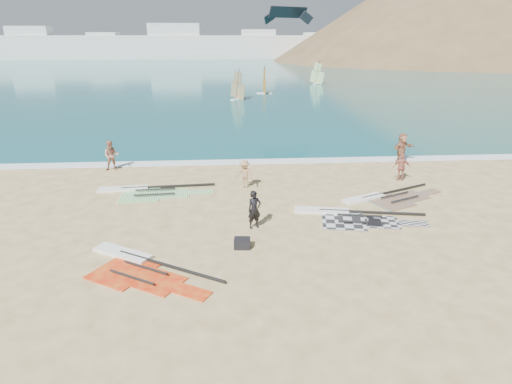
{
  "coord_description": "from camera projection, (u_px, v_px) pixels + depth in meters",
  "views": [
    {
      "loc": [
        -2.56,
        -14.03,
        7.58
      ],
      "look_at": [
        -1.27,
        4.0,
        1.0
      ],
      "focal_mm": 30.0,
      "sensor_mm": 36.0,
      "label": 1
    }
  ],
  "objects": [
    {
      "name": "beachgoer_right",
      "position": [
        402.0,
        148.0,
        26.93
      ],
      "size": [
        1.85,
        1.38,
        1.94
      ],
      "primitive_type": "imported",
      "rotation": [
        0.0,
        0.0,
        0.51
      ],
      "color": "#A06849",
      "rests_on": "ground"
    },
    {
      "name": "rig_green",
      "position": [
        146.0,
        191.0,
        22.12
      ],
      "size": [
        6.1,
        2.47,
        0.2
      ],
      "rotation": [
        0.0,
        0.0,
        0.08
      ],
      "color": "green",
      "rests_on": "ground"
    },
    {
      "name": "person_wetsuit",
      "position": [
        254.0,
        210.0,
        17.75
      ],
      "size": [
        0.7,
        0.59,
        1.64
      ],
      "primitive_type": "imported",
      "rotation": [
        0.0,
        0.0,
        0.39
      ],
      "color": "black",
      "rests_on": "ground"
    },
    {
      "name": "rig_grey",
      "position": [
        348.0,
        216.0,
        19.04
      ],
      "size": [
        5.83,
        2.8,
        0.2
      ],
      "rotation": [
        0.0,
        0.0,
        -0.18
      ],
      "color": "#252527",
      "rests_on": "ground"
    },
    {
      "name": "windsurfer_left",
      "position": [
        238.0,
        90.0,
        54.1
      ],
      "size": [
        2.01,
        1.97,
        3.96
      ],
      "rotation": [
        0.0,
        0.0,
        0.76
      ],
      "color": "white",
      "rests_on": "ground"
    },
    {
      "name": "beachgoer_mid",
      "position": [
        245.0,
        174.0,
        22.51
      ],
      "size": [
        1.14,
        0.95,
        1.53
      ],
      "primitive_type": "imported",
      "rotation": [
        0.0,
        0.0,
        -0.47
      ],
      "color": "#A27B55",
      "rests_on": "ground"
    },
    {
      "name": "kitesurf_kite",
      "position": [
        288.0,
        14.0,
        59.0
      ],
      "size": [
        6.51,
        3.52,
        2.36
      ],
      "rotation": [
        0.0,
        0.0,
        0.45
      ],
      "color": "black",
      "rests_on": "ground"
    },
    {
      "name": "windsurfer_centre",
      "position": [
        264.0,
        85.0,
        59.97
      ],
      "size": [
        2.15,
        2.6,
        3.87
      ],
      "rotation": [
        0.0,
        0.0,
        0.05
      ],
      "color": "white",
      "rests_on": "ground"
    },
    {
      "name": "gear_bag_near",
      "position": [
        242.0,
        243.0,
        16.24
      ],
      "size": [
        0.65,
        0.5,
        0.39
      ],
      "primitive_type": "cube",
      "rotation": [
        0.0,
        0.0,
        -0.09
      ],
      "color": "black",
      "rests_on": "ground"
    },
    {
      "name": "rig_red",
      "position": [
        137.0,
        266.0,
        14.9
      ],
      "size": [
        4.99,
        4.16,
        0.2
      ],
      "rotation": [
        0.0,
        0.0,
        -0.55
      ],
      "color": "red",
      "rests_on": "ground"
    },
    {
      "name": "beachgoer_back",
      "position": [
        402.0,
        167.0,
        23.68
      ],
      "size": [
        0.96,
        0.52,
        1.55
      ],
      "primitive_type": "imported",
      "rotation": [
        0.0,
        0.0,
        2.98
      ],
      "color": "#B56A54",
      "rests_on": "ground"
    },
    {
      "name": "rig_orange",
      "position": [
        387.0,
        198.0,
        21.22
      ],
      "size": [
        5.51,
        3.52,
        0.2
      ],
      "rotation": [
        0.0,
        0.0,
        0.43
      ],
      "color": "#E44501",
      "rests_on": "ground"
    },
    {
      "name": "beachgoer_left",
      "position": [
        111.0,
        156.0,
        25.48
      ],
      "size": [
        0.94,
        0.76,
        1.81
      ],
      "primitive_type": "imported",
      "rotation": [
        0.0,
        0.0,
        0.09
      ],
      "color": "#AC745C",
      "rests_on": "ground"
    },
    {
      "name": "headland_main",
      "position": [
        485.0,
        61.0,
        143.46
      ],
      "size": [
        143.0,
        143.0,
        45.0
      ],
      "primitive_type": "cone",
      "color": "brown",
      "rests_on": "ground"
    },
    {
      "name": "windsurfer_right",
      "position": [
        317.0,
        77.0,
        72.1
      ],
      "size": [
        2.22,
        2.13,
        3.92
      ],
      "rotation": [
        0.0,
        0.0,
        0.98
      ],
      "color": "white",
      "rests_on": "ground"
    },
    {
      "name": "gear_bag_far",
      "position": [
        374.0,
        223.0,
        18.16
      ],
      "size": [
        0.54,
        0.44,
        0.28
      ],
      "primitive_type": "cube",
      "rotation": [
        0.0,
        0.0,
        -0.27
      ],
      "color": "black",
      "rests_on": "ground"
    },
    {
      "name": "sea",
      "position": [
        232.0,
        61.0,
        139.64
      ],
      "size": [
        300.0,
        240.0,
        0.06
      ],
      "primitive_type": "cube",
      "color": "#0C505A",
      "rests_on": "ground"
    },
    {
      "name": "far_town",
      "position": [
        187.0,
        46.0,
        153.92
      ],
      "size": [
        160.0,
        8.0,
        12.0
      ],
      "color": "white",
      "rests_on": "ground"
    },
    {
      "name": "surf_line",
      "position": [
        266.0,
        162.0,
        27.45
      ],
      "size": [
        300.0,
        1.2,
        0.04
      ],
      "primitive_type": "cube",
      "color": "white",
      "rests_on": "ground"
    },
    {
      "name": "ground",
      "position": [
        298.0,
        253.0,
        15.92
      ],
      "size": [
        300.0,
        300.0,
        0.0
      ],
      "primitive_type": "plane",
      "color": "#DCC181",
      "rests_on": "ground"
    }
  ]
}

